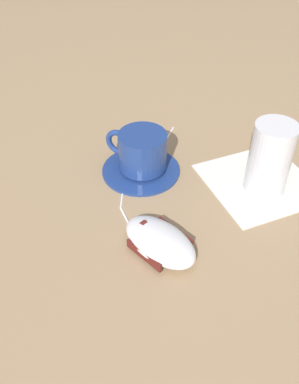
{
  "coord_description": "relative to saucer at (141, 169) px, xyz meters",
  "views": [
    {
      "loc": [
        0.51,
        -0.22,
        0.46
      ],
      "look_at": [
        0.02,
        -0.13,
        0.03
      ],
      "focal_mm": 40.0,
      "sensor_mm": 36.0,
      "label": 1
    }
  ],
  "objects": [
    {
      "name": "ground_plane",
      "position": [
        0.06,
        0.13,
        -0.0
      ],
      "size": [
        3.0,
        3.0,
        0.0
      ],
      "primitive_type": "plane",
      "color": "#9E7F5B"
    },
    {
      "name": "saucer",
      "position": [
        0.0,
        0.0,
        0.0
      ],
      "size": [
        0.13,
        0.13,
        0.01
      ],
      "primitive_type": "cylinder",
      "color": "navy",
      "rests_on": "ground"
    },
    {
      "name": "coffee_cup",
      "position": [
        -0.0,
        0.0,
        0.04
      ],
      "size": [
        0.09,
        0.1,
        0.06
      ],
      "color": "navy",
      "rests_on": "saucer"
    },
    {
      "name": "computer_mouse",
      "position": [
        0.18,
        -0.0,
        0.01
      ],
      "size": [
        0.14,
        0.12,
        0.03
      ],
      "color": "silver",
      "rests_on": "ground"
    },
    {
      "name": "drinking_glass",
      "position": [
        0.08,
        0.19,
        0.06
      ],
      "size": [
        0.07,
        0.07,
        0.12
      ],
      "primitive_type": "cylinder",
      "color": "silver",
      "rests_on": "napkin_under_glass"
    },
    {
      "name": "napkin_under_glass",
      "position": [
        0.07,
        0.19,
        -0.0
      ],
      "size": [
        0.2,
        0.2,
        0.0
      ],
      "primitive_type": "cube",
      "rotation": [
        0.0,
        0.0,
        0.22
      ],
      "color": "silver",
      "rests_on": "ground"
    },
    {
      "name": "mouse_cable",
      "position": [
        -0.0,
        0.0,
        -0.0
      ],
      "size": [
        0.25,
        0.13,
        0.0
      ],
      "color": "white",
      "rests_on": "ground"
    }
  ]
}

